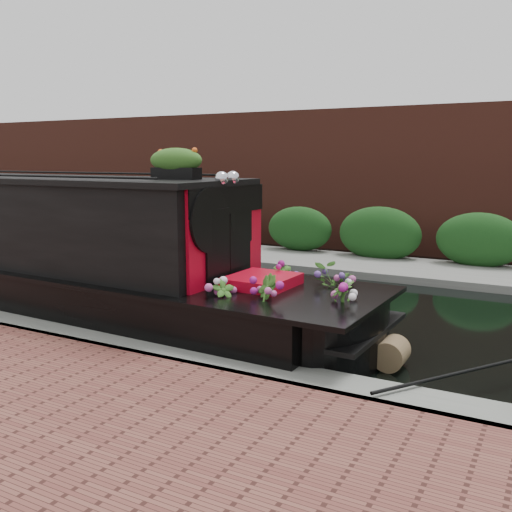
% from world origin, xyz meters
% --- Properties ---
extents(ground, '(80.00, 80.00, 0.00)m').
position_xyz_m(ground, '(0.00, 0.00, 0.00)').
color(ground, black).
rests_on(ground, ground).
extents(near_bank_coping, '(40.00, 0.60, 0.50)m').
position_xyz_m(near_bank_coping, '(0.00, -3.30, 0.00)').
color(near_bank_coping, slate).
rests_on(near_bank_coping, ground).
extents(far_bank_path, '(40.00, 2.40, 0.34)m').
position_xyz_m(far_bank_path, '(0.00, 4.20, 0.00)').
color(far_bank_path, slate).
rests_on(far_bank_path, ground).
extents(far_hedge, '(40.00, 1.10, 2.80)m').
position_xyz_m(far_hedge, '(0.00, 5.10, 0.00)').
color(far_hedge, '#184116').
rests_on(far_hedge, ground).
extents(far_brick_wall, '(40.00, 1.00, 8.00)m').
position_xyz_m(far_brick_wall, '(0.00, 7.20, 0.00)').
color(far_brick_wall, '#5C291F').
rests_on(far_brick_wall, ground).
extents(narrowboat, '(12.81, 2.65, 3.00)m').
position_xyz_m(narrowboat, '(-2.52, -1.96, 0.89)').
color(narrowboat, black).
rests_on(narrowboat, ground).
extents(rope_fender, '(0.39, 0.43, 0.39)m').
position_xyz_m(rope_fender, '(4.26, -1.96, 0.19)').
color(rope_fender, brown).
rests_on(rope_fender, ground).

